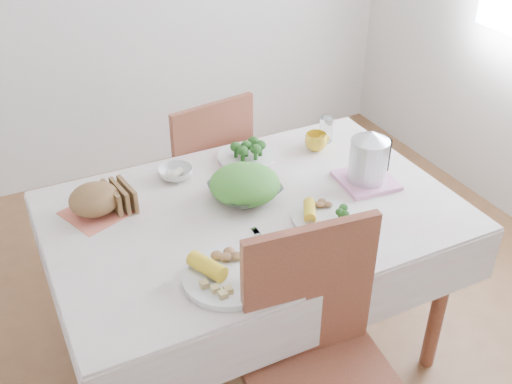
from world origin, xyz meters
name	(u,v)px	position (x,y,z in m)	size (l,w,h in m)	color
floor	(254,350)	(0.00, 0.00, 0.00)	(3.60, 3.60, 0.00)	brown
dining_table	(254,287)	(0.00, 0.00, 0.38)	(1.40, 0.90, 0.75)	brown
tablecloth	(254,210)	(0.00, 0.00, 0.76)	(1.50, 1.00, 0.01)	silver
chair_far	(195,180)	(0.04, 0.74, 0.47)	(0.43, 0.43, 0.95)	brown
salad_bowl	(245,192)	(0.00, 0.08, 0.79)	(0.25, 0.25, 0.06)	white
dinner_plate_left	(228,277)	(-0.25, -0.32, 0.77)	(0.30, 0.30, 0.02)	white
dinner_plate_right	(324,218)	(0.20, -0.18, 0.77)	(0.24, 0.24, 0.02)	white
broccoli_plate	(246,158)	(0.13, 0.34, 0.77)	(0.24, 0.24, 0.02)	beige
napkin	(97,212)	(-0.53, 0.23, 0.76)	(0.21, 0.21, 0.00)	#DF6C52
bread_loaf	(95,200)	(-0.53, 0.23, 0.82)	(0.19, 0.18, 0.11)	brown
fruit_bowl	(176,173)	(-0.18, 0.34, 0.78)	(0.14, 0.14, 0.04)	white
yellow_mug	(316,142)	(0.45, 0.29, 0.80)	(0.10, 0.10, 0.08)	yellow
glass_tumbler	(326,128)	(0.52, 0.34, 0.83)	(0.06, 0.06, 0.11)	white
pink_tray	(366,180)	(0.48, -0.03, 0.77)	(0.21, 0.21, 0.02)	pink
electric_kettle	(369,156)	(0.48, -0.03, 0.88)	(0.15, 0.15, 0.21)	#B2B5BA
fork_left	(265,244)	(-0.06, -0.21, 0.76)	(0.02, 0.18, 0.00)	silver
fork_right	(296,242)	(0.04, -0.25, 0.76)	(0.02, 0.20, 0.00)	silver
knife	(322,253)	(0.09, -0.34, 0.76)	(0.02, 0.19, 0.00)	silver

